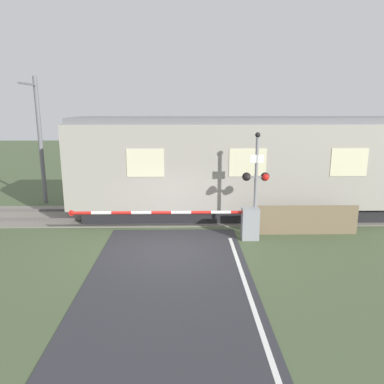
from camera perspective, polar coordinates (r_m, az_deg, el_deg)
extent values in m
plane|color=#475638|center=(12.59, -3.05, -8.75)|extent=(80.00, 80.00, 0.00)
cube|color=slate|center=(16.30, -2.57, -3.57)|extent=(36.00, 3.20, 0.03)
cube|color=#595451|center=(15.59, -2.65, -4.10)|extent=(36.00, 0.08, 0.10)
cube|color=#595451|center=(16.97, -2.51, -2.66)|extent=(36.00, 0.08, 0.10)
cube|color=black|center=(16.39, 7.40, -2.54)|extent=(13.11, 2.47, 0.60)
cube|color=#9E998E|center=(15.98, 7.61, 4.34)|extent=(14.25, 2.90, 3.37)
cube|color=slate|center=(15.81, 7.81, 10.82)|extent=(13.97, 2.67, 0.24)
cube|color=beige|center=(15.64, 22.84, 4.18)|extent=(1.43, 0.02, 1.08)
cube|color=beige|center=(14.51, 8.49, 4.45)|extent=(1.43, 0.02, 1.08)
cube|color=beige|center=(14.40, -7.13, 4.42)|extent=(1.43, 0.02, 1.08)
cube|color=gray|center=(13.49, 8.85, -4.80)|extent=(0.60, 0.44, 1.15)
cylinder|color=gray|center=(13.37, 8.91, -3.05)|extent=(0.16, 0.16, 0.18)
cylinder|color=red|center=(13.31, 7.43, -3.07)|extent=(0.70, 0.11, 0.11)
cylinder|color=white|center=(13.23, 4.42, -3.10)|extent=(0.70, 0.11, 0.11)
cylinder|color=red|center=(13.18, 1.39, -3.13)|extent=(0.70, 0.11, 0.11)
cylinder|color=white|center=(13.17, -1.66, -3.14)|extent=(0.70, 0.11, 0.11)
cylinder|color=red|center=(13.20, -4.70, -3.15)|extent=(0.70, 0.11, 0.11)
cylinder|color=white|center=(13.26, -7.72, -3.14)|extent=(0.70, 0.11, 0.11)
cylinder|color=red|center=(13.36, -10.70, -3.13)|extent=(0.70, 0.11, 0.11)
cylinder|color=white|center=(13.50, -13.64, -3.11)|extent=(0.70, 0.11, 0.11)
cylinder|color=red|center=(13.67, -16.50, -3.08)|extent=(0.70, 0.11, 0.11)
cylinder|color=red|center=(13.77, -17.91, -3.07)|extent=(0.20, 0.02, 0.20)
cylinder|color=gray|center=(13.39, 9.67, 0.46)|extent=(0.11, 0.11, 3.59)
cube|color=gray|center=(13.31, 9.74, 2.27)|extent=(0.78, 0.07, 0.07)
sphere|color=black|center=(13.20, 8.38, 2.23)|extent=(0.24, 0.24, 0.24)
sphere|color=red|center=(13.32, 11.17, 2.22)|extent=(0.24, 0.24, 0.24)
cylinder|color=black|center=(13.31, 8.31, 2.32)|extent=(0.30, 0.06, 0.30)
cylinder|color=black|center=(13.43, 11.07, 2.31)|extent=(0.30, 0.06, 0.30)
cube|color=white|center=(13.16, 9.88, 5.00)|extent=(0.47, 0.02, 0.28)
sphere|color=black|center=(13.12, 9.99, 8.57)|extent=(0.18, 0.18, 0.18)
cylinder|color=slate|center=(19.30, -22.09, 7.12)|extent=(0.20, 0.20, 5.99)
cube|color=slate|center=(18.41, -23.82, 14.84)|extent=(0.10, 1.80, 0.08)
cube|color=#726047|center=(14.46, 16.95, -4.11)|extent=(3.84, 0.06, 1.10)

